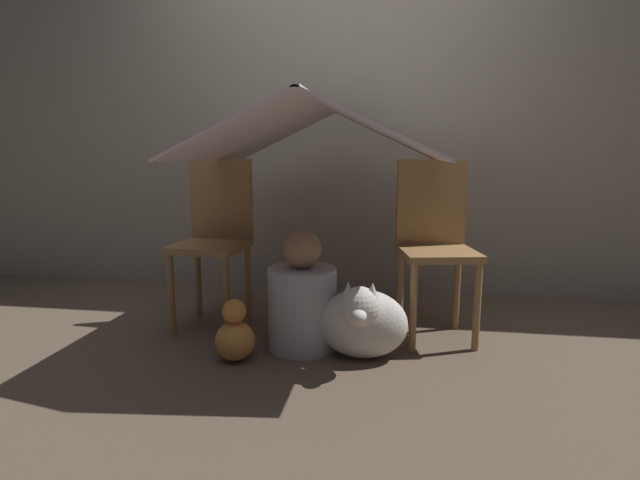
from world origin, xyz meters
name	(u,v)px	position (x,y,z in m)	size (l,w,h in m)	color
ground_plane	(314,347)	(0.00, 0.00, 0.00)	(8.80, 8.80, 0.00)	brown
wall_back	(341,110)	(0.00, 1.14, 1.25)	(7.00, 0.05, 2.50)	gray
chair_left	(215,234)	(-0.60, 0.28, 0.51)	(0.39, 0.39, 0.93)	olive
chair_right	(435,240)	(0.60, 0.28, 0.51)	(0.44, 0.44, 0.93)	olive
sheet_canopy	(320,130)	(0.00, 0.21, 1.08)	(1.22, 1.25, 0.30)	silver
person_front	(302,301)	(-0.05, -0.01, 0.24)	(0.34, 0.34, 0.60)	#B2B2B7
dog	(362,321)	(0.25, -0.11, 0.19)	(0.43, 0.41, 0.41)	silver
plush_toy	(235,336)	(-0.34, -0.21, 0.12)	(0.19, 0.19, 0.30)	#D88C3F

